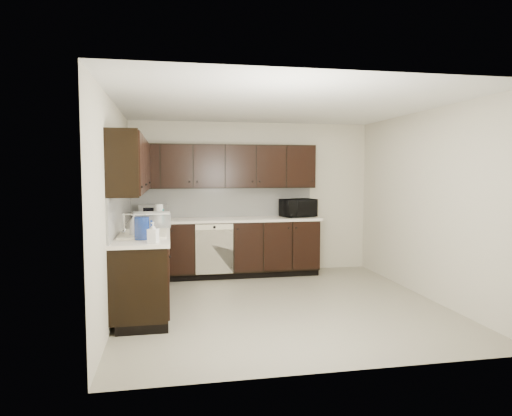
% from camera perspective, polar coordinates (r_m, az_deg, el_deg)
% --- Properties ---
extents(floor, '(4.00, 4.00, 0.00)m').
position_cam_1_polar(floor, '(5.94, 3.07, -11.94)').
color(floor, gray).
rests_on(floor, ground).
extents(ceiling, '(4.00, 4.00, 0.00)m').
position_cam_1_polar(ceiling, '(5.75, 3.18, 12.70)').
color(ceiling, white).
rests_on(ceiling, wall_back).
extents(wall_back, '(4.00, 0.02, 2.50)m').
position_cam_1_polar(wall_back, '(7.66, -0.47, 1.30)').
color(wall_back, beige).
rests_on(wall_back, floor).
extents(wall_left, '(0.02, 4.00, 2.50)m').
position_cam_1_polar(wall_left, '(5.58, -17.24, -0.12)').
color(wall_left, beige).
rests_on(wall_left, floor).
extents(wall_right, '(0.02, 4.00, 2.50)m').
position_cam_1_polar(wall_right, '(6.49, 20.54, 0.42)').
color(wall_right, beige).
rests_on(wall_right, floor).
extents(wall_front, '(4.00, 0.02, 2.50)m').
position_cam_1_polar(wall_front, '(3.81, 10.38, -2.07)').
color(wall_front, beige).
rests_on(wall_front, floor).
extents(lower_cabinets, '(3.00, 2.80, 0.90)m').
position_cam_1_polar(lower_cabinets, '(6.76, -7.56, -6.32)').
color(lower_cabinets, black).
rests_on(lower_cabinets, floor).
extents(countertop, '(3.03, 2.83, 0.04)m').
position_cam_1_polar(countertop, '(6.69, -7.63, -2.06)').
color(countertop, white).
rests_on(countertop, lower_cabinets).
extents(backsplash, '(3.00, 2.80, 0.48)m').
position_cam_1_polar(backsplash, '(6.86, -9.50, 0.27)').
color(backsplash, white).
rests_on(backsplash, countertop).
extents(upper_cabinets, '(3.00, 2.80, 0.70)m').
position_cam_1_polar(upper_cabinets, '(6.73, -8.55, 5.23)').
color(upper_cabinets, black).
rests_on(upper_cabinets, wall_back).
extents(dishwasher, '(0.58, 0.04, 0.78)m').
position_cam_1_polar(dishwasher, '(7.06, -5.22, -4.75)').
color(dishwasher, '#F8ECCA').
rests_on(dishwasher, lower_cabinets).
extents(sink, '(0.54, 0.82, 0.42)m').
position_cam_1_polar(sink, '(5.58, -13.90, -3.86)').
color(sink, '#F8ECCA').
rests_on(sink, countertop).
extents(microwave, '(0.61, 0.49, 0.30)m').
position_cam_1_polar(microwave, '(7.56, 5.28, 0.01)').
color(microwave, black).
rests_on(microwave, countertop).
extents(soap_bottle_a, '(0.13, 0.13, 0.22)m').
position_cam_1_polar(soap_bottle_a, '(4.90, -12.74, -3.00)').
color(soap_bottle_a, gray).
rests_on(soap_bottle_a, countertop).
extents(soap_bottle_b, '(0.11, 0.11, 0.26)m').
position_cam_1_polar(soap_bottle_b, '(5.44, -15.03, -2.07)').
color(soap_bottle_b, gray).
rests_on(soap_bottle_b, countertop).
extents(toaster_oven, '(0.45, 0.39, 0.24)m').
position_cam_1_polar(toaster_oven, '(7.33, -12.70, -0.46)').
color(toaster_oven, '#B8B8BA').
rests_on(toaster_oven, countertop).
extents(storage_bin, '(0.53, 0.42, 0.19)m').
position_cam_1_polar(storage_bin, '(6.33, -12.99, -1.46)').
color(storage_bin, silver).
rests_on(storage_bin, countertop).
extents(blue_pitcher, '(0.18, 0.18, 0.25)m').
position_cam_1_polar(blue_pitcher, '(5.17, -14.08, -2.46)').
color(blue_pitcher, navy).
rests_on(blue_pitcher, countertop).
extents(teal_tumbler, '(0.11, 0.11, 0.20)m').
position_cam_1_polar(teal_tumbler, '(6.91, -11.81, -0.92)').
color(teal_tumbler, '#0D9194').
rests_on(teal_tumbler, countertop).
extents(paper_towel_roll, '(0.15, 0.15, 0.27)m').
position_cam_1_polar(paper_towel_roll, '(6.90, -12.01, -0.63)').
color(paper_towel_roll, white).
rests_on(paper_towel_roll, countertop).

